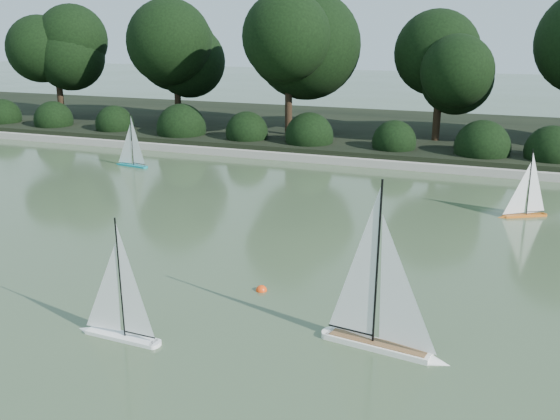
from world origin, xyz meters
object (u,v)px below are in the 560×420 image
(sailboat_white_a, at_px, (114,318))
(race_buoy, at_px, (261,291))
(sailboat_teal, at_px, (130,157))
(sailboat_white_b, at_px, (388,324))
(sailboat_orange, at_px, (522,206))

(sailboat_white_a, relative_size, race_buoy, 10.22)
(sailboat_white_a, bearing_deg, sailboat_teal, 122.23)
(sailboat_white_b, xyz_separation_m, sailboat_teal, (-7.51, 6.63, -0.09))
(sailboat_white_a, xyz_separation_m, sailboat_white_b, (2.86, 0.75, 0.07))
(race_buoy, bearing_deg, sailboat_white_a, -121.51)
(sailboat_orange, xyz_separation_m, sailboat_teal, (-8.85, 1.10, 0.01))
(sailboat_teal, relative_size, race_buoy, 9.34)
(sailboat_white_b, distance_m, sailboat_orange, 5.69)
(sailboat_orange, height_order, race_buoy, sailboat_orange)
(sailboat_white_b, height_order, sailboat_teal, sailboat_white_b)
(sailboat_orange, distance_m, race_buoy, 5.56)
(sailboat_teal, distance_m, race_buoy, 8.05)
(sailboat_teal, bearing_deg, race_buoy, -44.89)
(sailboat_teal, height_order, race_buoy, sailboat_teal)
(sailboat_white_a, distance_m, sailboat_orange, 7.55)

